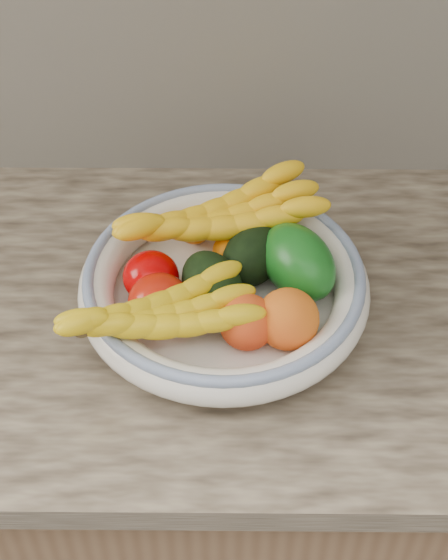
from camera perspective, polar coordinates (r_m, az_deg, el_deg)
kitchen_counter at (r=1.54m, az=0.01°, el=-12.42°), size 2.44×0.66×1.40m
fruit_bowl at (r=1.15m, az=-0.00°, el=-0.40°), size 0.39×0.39×0.08m
clementine_back_left at (r=1.22m, az=-1.99°, el=3.50°), size 0.06×0.06×0.05m
clementine_back_right at (r=1.22m, az=1.80°, el=3.22°), size 0.06×0.06×0.05m
clementine_back_mid at (r=1.19m, az=0.59°, el=1.90°), size 0.06×0.06×0.05m
tomato_left at (r=1.14m, az=-4.88°, el=0.21°), size 0.10×0.10×0.07m
tomato_near_left at (r=1.11m, az=-4.34°, el=-1.47°), size 0.09×0.09×0.07m
avocado_center at (r=1.13m, az=-0.78°, el=-0.27°), size 0.11×0.13×0.07m
avocado_right at (r=1.17m, az=2.01°, el=1.72°), size 0.12×0.14×0.08m
green_mango at (r=1.14m, az=4.92°, el=1.20°), size 0.16×0.17×0.11m
peach_front at (r=1.08m, az=1.55°, el=-2.82°), size 0.08×0.08×0.07m
peach_right at (r=1.08m, az=4.26°, el=-2.61°), size 0.11×0.11×0.08m
banana_bunch_back at (r=1.18m, az=-0.37°, el=3.88°), size 0.33×0.21×0.09m
banana_bunch_front at (r=1.06m, az=-4.37°, el=-2.57°), size 0.29×0.19×0.07m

